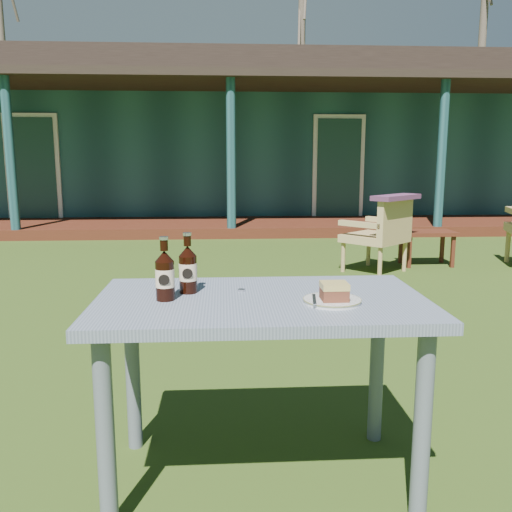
{
  "coord_description": "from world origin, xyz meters",
  "views": [
    {
      "loc": [
        -0.14,
        -3.5,
        1.22
      ],
      "look_at": [
        0.0,
        -1.3,
        0.82
      ],
      "focal_mm": 38.0,
      "sensor_mm": 36.0,
      "label": 1
    }
  ],
  "objects": [
    {
      "name": "tree_left",
      "position": [
        -8.0,
        17.5,
        5.25
      ],
      "size": [
        0.28,
        0.28,
        10.5
      ],
      "primitive_type": "cylinder",
      "color": "brown",
      "rests_on": "ground"
    },
    {
      "name": "tree_right",
      "position": [
        9.5,
        17.0,
        5.5
      ],
      "size": [
        0.28,
        0.28,
        11.0
      ],
      "primitive_type": "cylinder",
      "color": "brown",
      "rests_on": "ground"
    },
    {
      "name": "ground",
      "position": [
        0.0,
        0.0,
        0.0
      ],
      "size": [
        80.0,
        80.0,
        0.0
      ],
      "primitive_type": "plane",
      "color": "#334916"
    },
    {
      "name": "cola_bottle_far",
      "position": [
        -0.34,
        -1.61,
        0.81
      ],
      "size": [
        0.07,
        0.07,
        0.23
      ],
      "color": "black",
      "rests_on": "cafe_table"
    },
    {
      "name": "armchair_left",
      "position": [
        1.56,
        2.15,
        0.45
      ],
      "size": [
        0.81,
        0.8,
        0.8
      ],
      "color": "tan",
      "rests_on": "ground"
    },
    {
      "name": "tree_mid",
      "position": [
        3.0,
        18.5,
        4.75
      ],
      "size": [
        0.28,
        0.28,
        9.5
      ],
      "primitive_type": "cylinder",
      "color": "brown",
      "rests_on": "ground"
    },
    {
      "name": "cake_slice",
      "position": [
        0.25,
        -1.7,
        0.77
      ],
      "size": [
        0.09,
        0.09,
        0.06
      ],
      "color": "brown",
      "rests_on": "plate"
    },
    {
      "name": "plate",
      "position": [
        0.24,
        -1.68,
        0.73
      ],
      "size": [
        0.2,
        0.2,
        0.01
      ],
      "color": "silver",
      "rests_on": "cafe_table"
    },
    {
      "name": "cola_bottle_near",
      "position": [
        -0.27,
        -1.51,
        0.81
      ],
      "size": [
        0.07,
        0.07,
        0.23
      ],
      "color": "black",
      "rests_on": "cafe_table"
    },
    {
      "name": "floral_throw",
      "position": [
        1.66,
        2.03,
        0.82
      ],
      "size": [
        0.63,
        0.6,
        0.05
      ],
      "primitive_type": "cube",
      "rotation": [
        0.0,
        0.0,
        3.87
      ],
      "color": "#5B2F50",
      "rests_on": "armchair_left"
    },
    {
      "name": "fork",
      "position": [
        0.18,
        -1.69,
        0.74
      ],
      "size": [
        0.03,
        0.14,
        0.0
      ],
      "primitive_type": "cube",
      "rotation": [
        0.0,
        0.0,
        -0.14
      ],
      "color": "silver",
      "rests_on": "plate"
    },
    {
      "name": "pavilion",
      "position": [
        -0.0,
        9.39,
        1.61
      ],
      "size": [
        15.8,
        8.3,
        3.45
      ],
      "color": "#1B4448",
      "rests_on": "ground"
    },
    {
      "name": "cafe_table",
      "position": [
        0.0,
        -1.6,
        0.62
      ],
      "size": [
        1.2,
        0.7,
        0.72
      ],
      "color": "slate",
      "rests_on": "ground"
    },
    {
      "name": "bottle_cap",
      "position": [
        -0.07,
        -1.5,
        0.72
      ],
      "size": [
        0.03,
        0.03,
        0.01
      ],
      "primitive_type": "cylinder",
      "color": "silver",
      "rests_on": "cafe_table"
    },
    {
      "name": "side_table",
      "position": [
        2.2,
        2.51,
        0.34
      ],
      "size": [
        0.6,
        0.4,
        0.4
      ],
      "color": "#491E11",
      "rests_on": "ground"
    }
  ]
}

